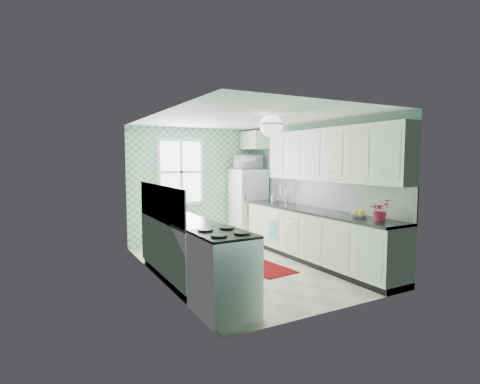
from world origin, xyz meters
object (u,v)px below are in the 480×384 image
microwave (248,162)px  potted_plant (380,210)px  fridge (248,205)px  ceiling_light (271,126)px  sink (280,204)px  stove (223,272)px  fruit_bowl (359,215)px

microwave → potted_plant: bearing=95.0°
potted_plant → fridge: bearing=91.4°
potted_plant → ceiling_light: bearing=139.9°
ceiling_light → sink: ceiling_light is taller
ceiling_light → sink: size_ratio=0.66×
sink → potted_plant: 2.49m
potted_plant → microwave: size_ratio=0.55×
fridge → stove: fridge is taller
microwave → sink: bearing=98.4°
sink → stove: bearing=-139.1°
fridge → microwave: microwave is taller
ceiling_light → stove: size_ratio=0.37×
fridge → stove: size_ratio=1.68×
fruit_bowl → potted_plant: size_ratio=0.78×
fruit_bowl → potted_plant: 0.41m
fridge → ceiling_light: bearing=-111.4°
fruit_bowl → potted_plant: (0.00, -0.39, 0.13)m
potted_plant → fruit_bowl: bearing=90.0°
sink → potted_plant: (-0.00, -2.49, 0.16)m
fridge → fruit_bowl: bearing=-86.7°
fridge → potted_plant: 3.62m
stove → sink: 3.35m
stove → microwave: (2.31, 3.41, 1.26)m
fridge → stove: (-2.31, -3.41, -0.30)m
sink → potted_plant: sink is taller
fridge → potted_plant: (0.09, -3.61, 0.30)m
potted_plant → microwave: bearing=91.4°
fridge → microwave: 0.96m
fruit_bowl → microwave: size_ratio=0.43×
sink → microwave: microwave is taller
ceiling_light → fruit_bowl: 1.91m
stove → potted_plant: potted_plant is taller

